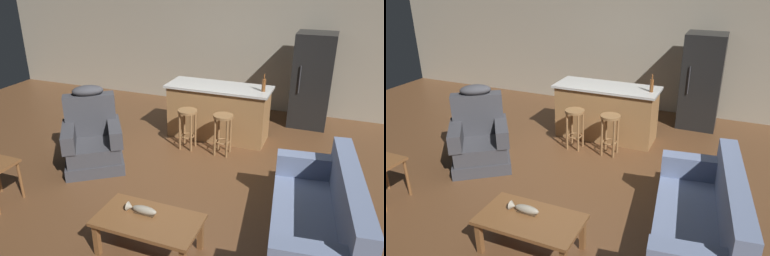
% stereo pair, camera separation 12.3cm
% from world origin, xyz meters
% --- Properties ---
extents(ground_plane, '(12.00, 12.00, 0.00)m').
position_xyz_m(ground_plane, '(0.00, 0.00, 0.00)').
color(ground_plane, brown).
extents(back_wall, '(12.00, 0.05, 2.60)m').
position_xyz_m(back_wall, '(0.00, 3.12, 1.30)').
color(back_wall, '#A89E89').
rests_on(back_wall, ground_plane).
extents(coffee_table, '(1.10, 0.60, 0.42)m').
position_xyz_m(coffee_table, '(0.25, -1.77, 0.36)').
color(coffee_table, brown).
rests_on(coffee_table, ground_plane).
extents(fish_figurine, '(0.34, 0.10, 0.10)m').
position_xyz_m(fish_figurine, '(0.14, -1.71, 0.46)').
color(fish_figurine, '#4C3823').
rests_on(fish_figurine, coffee_table).
extents(couch, '(1.07, 1.99, 0.94)m').
position_xyz_m(couch, '(1.89, -1.09, 0.34)').
color(couch, '#707FA3').
rests_on(couch, ground_plane).
extents(recliner_near_lamp, '(1.17, 1.17, 1.20)m').
position_xyz_m(recliner_near_lamp, '(-1.46, -0.33, 0.42)').
color(recliner_near_lamp, '#3D3D42').
rests_on(recliner_near_lamp, ground_plane).
extents(kitchen_island, '(1.80, 0.70, 0.95)m').
position_xyz_m(kitchen_island, '(0.00, 1.35, 0.48)').
color(kitchen_island, '#9E7042').
rests_on(kitchen_island, ground_plane).
extents(bar_stool_left, '(0.32, 0.32, 0.68)m').
position_xyz_m(bar_stool_left, '(-0.33, 0.72, 0.47)').
color(bar_stool_left, olive).
rests_on(bar_stool_left, ground_plane).
extents(bar_stool_right, '(0.32, 0.32, 0.68)m').
position_xyz_m(bar_stool_right, '(0.28, 0.72, 0.47)').
color(bar_stool_right, olive).
rests_on(bar_stool_right, ground_plane).
extents(refrigerator, '(0.70, 0.69, 1.76)m').
position_xyz_m(refrigerator, '(1.44, 2.55, 0.88)').
color(refrigerator, black).
rests_on(refrigerator, ground_plane).
extents(bottle_tall_green, '(0.06, 0.06, 0.29)m').
position_xyz_m(bottle_tall_green, '(0.77, 1.32, 1.06)').
color(bottle_tall_green, brown).
rests_on(bottle_tall_green, kitchen_island).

